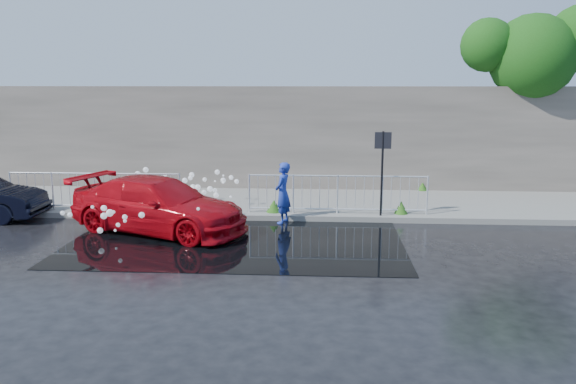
# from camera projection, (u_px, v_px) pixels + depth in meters

# --- Properties ---
(ground) EXTENTS (90.00, 90.00, 0.00)m
(ground) POSITION_uv_depth(u_px,v_px,m) (209.00, 252.00, 12.83)
(ground) COLOR black
(ground) RESTS_ON ground
(pavement) EXTENTS (30.00, 4.00, 0.15)m
(pavement) POSITION_uv_depth(u_px,v_px,m) (241.00, 202.00, 17.71)
(pavement) COLOR slate
(pavement) RESTS_ON ground
(curb) EXTENTS (30.00, 0.25, 0.16)m
(curb) POSITION_uv_depth(u_px,v_px,m) (230.00, 217.00, 15.75)
(curb) COLOR slate
(curb) RESTS_ON ground
(retaining_wall) EXTENTS (30.00, 0.60, 3.50)m
(retaining_wall) POSITION_uv_depth(u_px,v_px,m) (249.00, 137.00, 19.51)
(retaining_wall) COLOR #534E46
(retaining_wall) RESTS_ON pavement
(puddle) EXTENTS (8.00, 5.00, 0.01)m
(puddle) POSITION_uv_depth(u_px,v_px,m) (237.00, 240.00, 13.78)
(puddle) COLOR black
(puddle) RESTS_ON ground
(sign_post) EXTENTS (0.45, 0.06, 2.50)m
(sign_post) POSITION_uv_depth(u_px,v_px,m) (382.00, 160.00, 15.28)
(sign_post) COLOR black
(sign_post) RESTS_ON ground
(tree) EXTENTS (4.99, 2.85, 6.30)m
(tree) POSITION_uv_depth(u_px,v_px,m) (539.00, 52.00, 18.57)
(tree) COLOR #332114
(tree) RESTS_ON ground
(railing_left) EXTENTS (5.05, 0.05, 1.10)m
(railing_left) POSITION_uv_depth(u_px,v_px,m) (95.00, 190.00, 16.20)
(railing_left) COLOR silver
(railing_left) RESTS_ON pavement
(railing_right) EXTENTS (5.05, 0.05, 1.10)m
(railing_right) POSITION_uv_depth(u_px,v_px,m) (337.00, 193.00, 15.79)
(railing_right) COLOR silver
(railing_right) RESTS_ON pavement
(weeds) EXTENTS (12.17, 3.93, 0.43)m
(weeds) POSITION_uv_depth(u_px,v_px,m) (226.00, 197.00, 17.24)
(weeds) COLOR #1B4612
(weeds) RESTS_ON pavement
(water_spray) EXTENTS (3.66, 5.50, 1.12)m
(water_spray) POSITION_uv_depth(u_px,v_px,m) (172.00, 193.00, 15.86)
(water_spray) COLOR white
(water_spray) RESTS_ON ground
(red_car) EXTENTS (5.18, 3.55, 1.39)m
(red_car) POSITION_uv_depth(u_px,v_px,m) (159.00, 205.00, 14.43)
(red_car) COLOR #A8060F
(red_car) RESTS_ON ground
(person) EXTENTS (0.55, 0.70, 1.68)m
(person) POSITION_uv_depth(u_px,v_px,m) (283.00, 193.00, 15.25)
(person) COLOR #2137A5
(person) RESTS_ON ground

